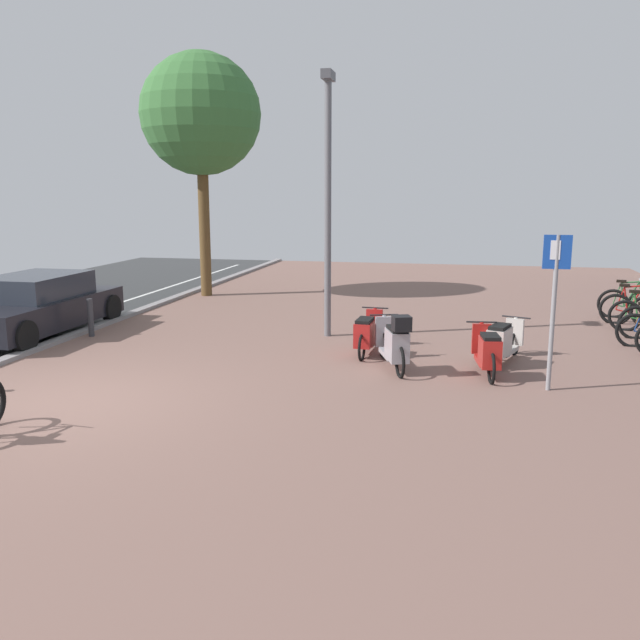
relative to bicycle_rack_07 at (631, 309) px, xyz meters
name	(u,v)px	position (x,y,z in m)	size (l,w,h in m)	color
ground	(155,414)	(-7.85, -7.90, -0.37)	(21.00, 40.00, 0.13)	#2A2B2B
bicycle_rack_07	(631,309)	(0.00, 0.00, 0.00)	(1.37, 0.48, 1.00)	black
bicycle_rack_08	(628,304)	(0.10, 0.79, 0.00)	(1.35, 0.47, 0.99)	black
scooter_near	(367,334)	(-5.48, -4.01, 0.04)	(0.52, 1.81, 0.78)	black
scooter_mid	(394,343)	(-4.87, -5.04, 0.12)	(0.86, 1.80, 1.05)	black
scooter_far	(487,352)	(-3.34, -5.06, 0.05)	(0.56, 1.69, 0.80)	black
scooter_extra	(503,342)	(-3.05, -4.24, 0.04)	(0.82, 1.68, 0.76)	black
parked_car_near	(36,306)	(-12.62, -3.67, 0.24)	(1.92, 4.20, 1.25)	black
parking_sign	(554,295)	(-2.45, -5.70, 1.11)	(0.40, 0.07, 2.35)	gray
lamp_post	(328,192)	(-6.51, -2.62, 2.61)	(0.20, 0.52, 5.29)	slate
street_tree	(201,115)	(-11.06, 2.05, 4.71)	(3.35, 3.35, 6.77)	brown
bollard_far	(91,318)	(-11.33, -3.70, 0.05)	(0.12, 0.12, 0.79)	#38383D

